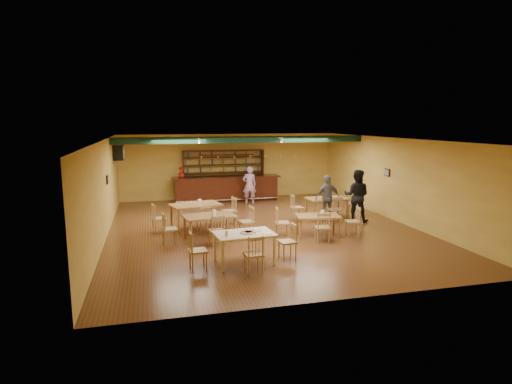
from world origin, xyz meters
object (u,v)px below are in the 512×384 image
object	(u,v)px
dining_table_c	(210,227)
patron_right_a	(357,196)
bar_counter	(226,189)
dining_table_a	(196,216)
dining_table_d	(318,226)
near_table	(244,248)
dining_table_b	(326,208)
patron_bar	(249,185)

from	to	relation	value
dining_table_c	patron_right_a	distance (m)	5.62
bar_counter	patron_right_a	distance (m)	6.33
dining_table_a	dining_table_d	distance (m)	4.13
bar_counter	patron_right_a	size ratio (longest dim) A/B	2.60
near_table	patron_right_a	bearing A→B (deg)	30.43
dining_table_d	patron_right_a	bearing A→B (deg)	46.13
dining_table_b	patron_right_a	size ratio (longest dim) A/B	0.79
dining_table_a	dining_table_d	bearing A→B (deg)	-43.25
dining_table_a	dining_table_c	bearing A→B (deg)	-95.11
bar_counter	near_table	xyz separation A→B (m)	(-1.05, -8.49, -0.17)
dining_table_b	patron_bar	xyz separation A→B (m)	(-2.19, 3.37, 0.45)
bar_counter	patron_bar	xyz separation A→B (m)	(0.88, -0.83, 0.26)
bar_counter	dining_table_b	distance (m)	5.20
dining_table_c	near_table	xyz separation A→B (m)	(0.56, -2.39, 0.02)
dining_table_c	patron_bar	distance (m)	5.85
near_table	patron_right_a	distance (m)	6.06
dining_table_a	dining_table_d	world-z (taller)	dining_table_a
dining_table_d	patron_right_a	size ratio (longest dim) A/B	0.72
near_table	dining_table_b	bearing A→B (deg)	41.23
bar_counter	dining_table_a	size ratio (longest dim) A/B	2.99
near_table	dining_table_d	bearing A→B (deg)	29.86
bar_counter	patron_bar	bearing A→B (deg)	-43.12
dining_table_b	dining_table_a	bearing A→B (deg)	-178.30
near_table	patron_right_a	size ratio (longest dim) A/B	0.79
dining_table_b	patron_bar	distance (m)	4.04
dining_table_c	dining_table_d	world-z (taller)	dining_table_c
dining_table_c	patron_right_a	bearing A→B (deg)	2.73
dining_table_d	near_table	size ratio (longest dim) A/B	0.91
bar_counter	near_table	bearing A→B (deg)	-97.08
dining_table_a	dining_table_b	xyz separation A→B (m)	(4.92, 0.32, -0.04)
dining_table_b	dining_table_c	world-z (taller)	dining_table_c
dining_table_b	dining_table_c	bearing A→B (deg)	-159.85
dining_table_a	patron_bar	xyz separation A→B (m)	(2.74, 3.69, 0.42)
bar_counter	dining_table_c	size ratio (longest dim) A/B	3.20
dining_table_a	patron_bar	distance (m)	4.61
dining_table_d	dining_table_c	bearing A→B (deg)	-177.44
dining_table_b	patron_right_a	world-z (taller)	patron_right_a
patron_bar	dining_table_b	bearing A→B (deg)	130.85
dining_table_a	dining_table_d	size ratio (longest dim) A/B	1.21
bar_counter	near_table	size ratio (longest dim) A/B	3.29
dining_table_a	dining_table_b	distance (m)	4.93
patron_bar	bar_counter	bearing A→B (deg)	-35.24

